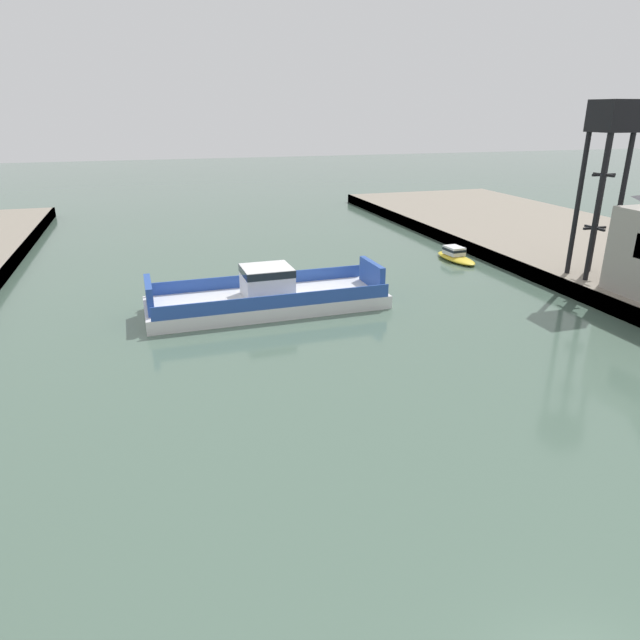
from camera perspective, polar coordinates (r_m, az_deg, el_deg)
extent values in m
cube|color=silver|center=(47.64, -5.32, 1.78)|extent=(20.13, 7.02, 1.10)
cube|color=#284CA3|center=(50.33, -6.22, 4.09)|extent=(19.19, 0.53, 1.10)
cube|color=#284CA3|center=(44.31, -4.40, 1.86)|extent=(19.19, 0.53, 1.10)
cube|color=silver|center=(47.09, -5.40, 3.89)|extent=(4.07, 3.71, 2.56)
cube|color=black|center=(46.84, -5.43, 4.98)|extent=(4.11, 3.75, 0.60)
cube|color=#284CA3|center=(50.02, 5.29, 4.67)|extent=(0.60, 4.62, 2.20)
cube|color=#284CA3|center=(46.09, -16.96, 2.46)|extent=(0.60, 4.62, 2.20)
ellipsoid|color=yellow|center=(64.89, 13.64, 6.12)|extent=(2.74, 6.59, 0.59)
cube|color=silver|center=(65.10, 13.46, 6.87)|extent=(1.77, 2.36, 0.93)
cube|color=black|center=(65.08, 13.47, 6.97)|extent=(1.82, 2.43, 0.28)
cylinder|color=black|center=(56.78, 24.68, 10.52)|extent=(0.44, 0.44, 12.64)
cylinder|color=black|center=(58.39, 26.49, 10.47)|extent=(0.44, 0.44, 12.64)
cylinder|color=black|center=(55.02, 26.31, 10.01)|extent=(0.44, 0.44, 12.64)
cylinder|color=black|center=(56.68, 28.13, 9.97)|extent=(0.44, 0.44, 12.64)
cube|color=black|center=(57.00, 26.11, 8.39)|extent=(2.40, 0.20, 0.20)
cube|color=black|center=(57.00, 26.11, 8.39)|extent=(0.20, 2.40, 0.20)
cube|color=black|center=(56.38, 26.86, 13.01)|extent=(2.40, 0.20, 0.20)
cube|color=black|center=(56.38, 26.86, 13.01)|extent=(0.20, 2.40, 0.20)
cube|color=black|center=(56.14, 27.68, 17.88)|extent=(3.12, 3.12, 2.61)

